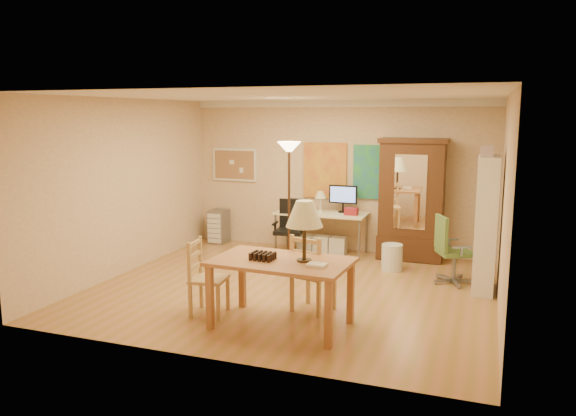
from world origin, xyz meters
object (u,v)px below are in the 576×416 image
(dining_table, at_px, (289,248))
(office_chair_black, at_px, (290,242))
(armoire, at_px, (411,207))
(office_chair_green, at_px, (452,265))
(computer_desk, at_px, (323,228))
(bookshelf, at_px, (486,225))

(dining_table, xyz_separation_m, office_chair_black, (-1.08, 3.03, -0.68))
(dining_table, relative_size, armoire, 0.79)
(office_chair_green, bearing_deg, computer_desk, 153.80)
(dining_table, distance_m, bookshelf, 3.04)
(dining_table, height_order, bookshelf, bookshelf)
(computer_desk, distance_m, office_chair_black, 0.71)
(office_chair_black, height_order, office_chair_green, office_chair_green)
(bookshelf, bearing_deg, computer_desk, 153.79)
(office_chair_black, relative_size, armoire, 0.48)
(computer_desk, bearing_deg, bookshelf, -26.21)
(dining_table, relative_size, computer_desk, 1.02)
(dining_table, bearing_deg, computer_desk, 99.99)
(computer_desk, xyz_separation_m, office_chair_green, (2.29, -1.13, -0.18))
(office_chair_black, bearing_deg, dining_table, -70.35)
(armoire, distance_m, bookshelf, 1.86)
(office_chair_black, height_order, bookshelf, bookshelf)
(dining_table, height_order, office_chair_black, dining_table)
(dining_table, relative_size, office_chair_black, 1.64)
(office_chair_green, bearing_deg, dining_table, -124.53)
(computer_desk, xyz_separation_m, bookshelf, (2.73, -1.34, 0.50))
(office_chair_black, xyz_separation_m, office_chair_green, (2.75, -0.62, 0.00))
(office_chair_black, distance_m, armoire, 2.16)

